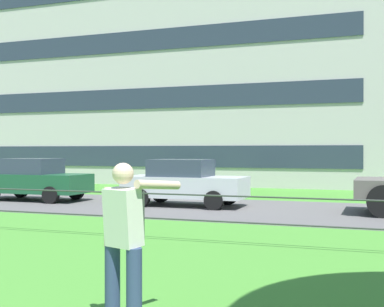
{
  "coord_description": "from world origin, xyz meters",
  "views": [
    {
      "loc": [
        4.45,
        1.36,
        1.82
      ],
      "look_at": [
        1.92,
        8.4,
        1.78
      ],
      "focal_mm": 47.56,
      "sensor_mm": 36.0,
      "label": 1
    }
  ],
  "objects_px": {
    "person_thrower": "(124,239)",
    "apartment_building_background": "(185,83)",
    "car_dark_green_right": "(34,179)",
    "car_silver_left": "(184,182)"
  },
  "relations": [
    {
      "from": "car_dark_green_right",
      "to": "apartment_building_background",
      "type": "relative_size",
      "value": 0.15
    },
    {
      "from": "person_thrower",
      "to": "car_dark_green_right",
      "type": "relative_size",
      "value": 0.42
    },
    {
      "from": "person_thrower",
      "to": "apartment_building_background",
      "type": "height_order",
      "value": "apartment_building_background"
    },
    {
      "from": "car_silver_left",
      "to": "apartment_building_background",
      "type": "xyz_separation_m",
      "value": [
        -5.98,
        16.08,
        5.56
      ]
    },
    {
      "from": "apartment_building_background",
      "to": "person_thrower",
      "type": "bearing_deg",
      "value": -70.74
    },
    {
      "from": "person_thrower",
      "to": "apartment_building_background",
      "type": "distance_m",
      "value": 29.27
    },
    {
      "from": "person_thrower",
      "to": "car_dark_green_right",
      "type": "distance_m",
      "value": 14.42
    },
    {
      "from": "car_silver_left",
      "to": "car_dark_green_right",
      "type": "bearing_deg",
      "value": -178.89
    },
    {
      "from": "person_thrower",
      "to": "apartment_building_background",
      "type": "relative_size",
      "value": 0.06
    },
    {
      "from": "person_thrower",
      "to": "car_silver_left",
      "type": "relative_size",
      "value": 0.42
    }
  ]
}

